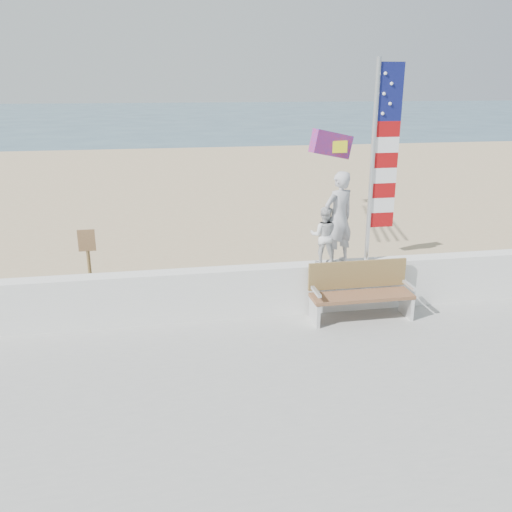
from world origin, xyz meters
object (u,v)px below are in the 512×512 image
at_px(adult, 339,218).
at_px(flag, 380,155).
at_px(child, 324,235).
at_px(bench, 360,290).

relative_size(adult, flag, 0.47).
distance_m(child, flag, 1.68).
relative_size(adult, bench, 0.92).
height_order(child, flag, flag).
bearing_deg(bench, flag, 49.86).
bearing_deg(flag, adult, 179.98).
distance_m(adult, child, 0.40).
bearing_deg(child, adult, -161.01).
height_order(bench, flag, flag).
xyz_separation_m(adult, flag, (0.69, -0.00, 1.09)).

